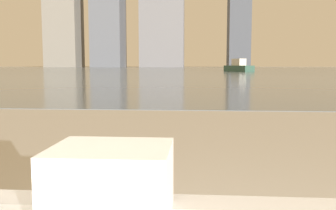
{
  "coord_description": "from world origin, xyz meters",
  "views": [
    {
      "loc": [
        0.1,
        0.02,
        0.86
      ],
      "look_at": [
        -0.08,
        2.37,
        0.61
      ],
      "focal_mm": 40.0,
      "sensor_mm": 36.0,
      "label": 1
    }
  ],
  "objects": [
    {
      "name": "towel_stack",
      "position": [
        -0.09,
        0.81,
        0.61
      ],
      "size": [
        0.26,
        0.22,
        0.16
      ],
      "color": "white",
      "rests_on": "bathtub"
    },
    {
      "name": "harbor_water",
      "position": [
        0.0,
        62.0,
        0.01
      ],
      "size": [
        180.0,
        110.0,
        0.01
      ],
      "color": "slate",
      "rests_on": "ground_plane"
    },
    {
      "name": "harbor_boat_1",
      "position": [
        5.15,
        45.85,
        0.56
      ],
      "size": [
        3.4,
        4.27,
        1.55
      ],
      "color": "#335647",
      "rests_on": "harbor_water"
    },
    {
      "name": "skyline_tower_3",
      "position": [
        12.87,
        118.0,
        16.35
      ],
      "size": [
        6.4,
        10.03,
        32.71
      ],
      "color": "#4C515B",
      "rests_on": "ground_plane"
    }
  ]
}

